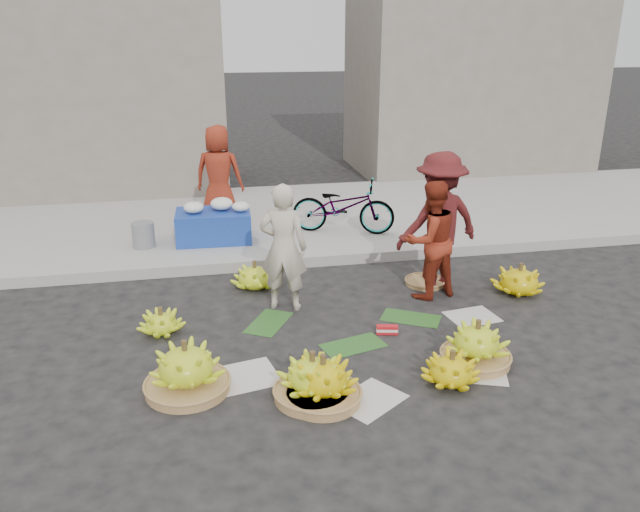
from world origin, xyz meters
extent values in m
plane|color=black|center=(0.00, 0.00, 0.00)|extent=(80.00, 80.00, 0.00)
cube|color=gray|center=(0.00, 2.20, 0.07)|extent=(40.00, 0.25, 0.15)
cube|color=gray|center=(0.00, 4.30, 0.06)|extent=(40.00, 4.00, 0.12)
cube|color=gray|center=(-4.00, 7.20, 2.00)|extent=(6.00, 3.00, 4.00)
cube|color=gray|center=(4.50, 7.70, 2.50)|extent=(5.00, 3.00, 5.00)
cylinder|color=olive|center=(-1.78, -0.73, 0.04)|extent=(0.76, 0.76, 0.09)
cylinder|color=#4A371D|center=(-1.78, -0.73, 0.45)|extent=(0.05, 0.05, 0.12)
cylinder|color=olive|center=(-0.69, -1.07, 0.04)|extent=(0.68, 0.68, 0.09)
cylinder|color=#4A371D|center=(-0.69, -1.07, 0.41)|extent=(0.05, 0.05, 0.12)
cylinder|color=olive|center=(-0.61, -1.13, 0.04)|extent=(0.67, 0.67, 0.09)
cylinder|color=#4A371D|center=(-0.61, -1.13, 0.40)|extent=(0.05, 0.05, 0.12)
cylinder|color=#4A371D|center=(0.61, -1.08, 0.29)|extent=(0.05, 0.05, 0.12)
cylinder|color=olive|center=(1.00, -0.76, 0.04)|extent=(0.67, 0.67, 0.09)
cylinder|color=#4A371D|center=(1.00, -0.76, 0.40)|extent=(0.05, 0.05, 0.12)
cylinder|color=#4A371D|center=(2.24, 0.72, 0.33)|extent=(0.05, 0.05, 0.12)
cylinder|color=#4A371D|center=(-2.06, 0.48, 0.24)|extent=(0.05, 0.05, 0.12)
cylinder|color=#4A371D|center=(-0.95, 1.52, 0.30)|extent=(0.05, 0.05, 0.12)
cylinder|color=olive|center=(1.20, 1.21, 0.03)|extent=(0.64, 0.64, 0.06)
cube|color=red|center=(0.32, -0.02, 0.05)|extent=(0.24, 0.12, 0.09)
imported|color=beige|center=(-0.66, 0.87, 0.75)|extent=(0.63, 0.52, 1.50)
imported|color=maroon|center=(1.10, 0.87, 0.72)|extent=(0.82, 0.71, 1.44)
imported|color=maroon|center=(1.32, 1.16, 0.86)|extent=(1.22, 0.85, 1.72)
cube|color=navy|center=(-1.39, 3.14, 0.34)|extent=(1.10, 0.72, 0.45)
ellipsoid|color=silver|center=(-1.66, 3.10, 0.65)|extent=(0.29, 0.29, 0.16)
ellipsoid|color=silver|center=(-1.26, 3.19, 0.66)|extent=(0.32, 0.32, 0.18)
ellipsoid|color=silver|center=(-0.99, 3.05, 0.64)|extent=(0.25, 0.25, 0.14)
cylinder|color=slate|center=(-2.39, 3.06, 0.30)|extent=(0.32, 0.32, 0.36)
imported|color=maroon|center=(-1.24, 4.10, 0.90)|extent=(0.87, 0.69, 1.56)
imported|color=gray|center=(0.57, 3.15, 0.53)|extent=(1.05, 1.66, 0.82)
camera|label=1|loc=(-1.55, -5.77, 3.13)|focal=35.00mm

